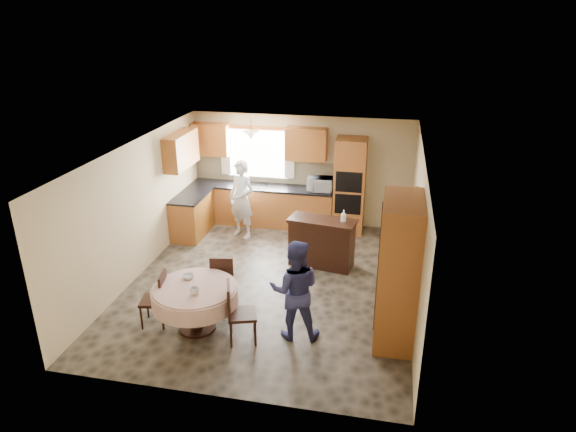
% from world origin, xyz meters
% --- Properties ---
extents(floor, '(5.00, 6.00, 0.01)m').
position_xyz_m(floor, '(0.00, 0.00, 0.00)').
color(floor, brown).
rests_on(floor, ground).
extents(ceiling, '(5.00, 6.00, 0.01)m').
position_xyz_m(ceiling, '(0.00, 0.00, 2.50)').
color(ceiling, white).
rests_on(ceiling, wall_back).
extents(wall_back, '(5.00, 0.02, 2.50)m').
position_xyz_m(wall_back, '(0.00, 3.00, 1.25)').
color(wall_back, tan).
rests_on(wall_back, floor).
extents(wall_front, '(5.00, 0.02, 2.50)m').
position_xyz_m(wall_front, '(0.00, -3.00, 1.25)').
color(wall_front, tan).
rests_on(wall_front, floor).
extents(wall_left, '(0.02, 6.00, 2.50)m').
position_xyz_m(wall_left, '(-2.50, 0.00, 1.25)').
color(wall_left, tan).
rests_on(wall_left, floor).
extents(wall_right, '(0.02, 6.00, 2.50)m').
position_xyz_m(wall_right, '(2.50, 0.00, 1.25)').
color(wall_right, tan).
rests_on(wall_right, floor).
extents(window, '(1.40, 0.03, 1.10)m').
position_xyz_m(window, '(-1.00, 2.98, 1.60)').
color(window, white).
rests_on(window, wall_back).
extents(curtain_left, '(0.22, 0.02, 1.15)m').
position_xyz_m(curtain_left, '(-1.75, 2.93, 1.65)').
color(curtain_left, white).
rests_on(curtain_left, wall_back).
extents(curtain_right, '(0.22, 0.02, 1.15)m').
position_xyz_m(curtain_right, '(-0.25, 2.93, 1.65)').
color(curtain_right, white).
rests_on(curtain_right, wall_back).
extents(base_cab_back, '(3.30, 0.60, 0.88)m').
position_xyz_m(base_cab_back, '(-0.85, 2.70, 0.44)').
color(base_cab_back, '#C46834').
rests_on(base_cab_back, floor).
extents(counter_back, '(3.30, 0.64, 0.04)m').
position_xyz_m(counter_back, '(-0.85, 2.70, 0.90)').
color(counter_back, black).
rests_on(counter_back, base_cab_back).
extents(base_cab_left, '(0.60, 1.20, 0.88)m').
position_xyz_m(base_cab_left, '(-2.20, 1.80, 0.44)').
color(base_cab_left, '#C46834').
rests_on(base_cab_left, floor).
extents(counter_left, '(0.64, 1.20, 0.04)m').
position_xyz_m(counter_left, '(-2.20, 1.80, 0.90)').
color(counter_left, black).
rests_on(counter_left, base_cab_left).
extents(backsplash, '(3.30, 0.02, 0.55)m').
position_xyz_m(backsplash, '(-0.85, 2.99, 1.18)').
color(backsplash, beige).
rests_on(backsplash, wall_back).
extents(wall_cab_left, '(0.85, 0.33, 0.72)m').
position_xyz_m(wall_cab_left, '(-2.05, 2.83, 1.91)').
color(wall_cab_left, '#B06B2C').
rests_on(wall_cab_left, wall_back).
extents(wall_cab_right, '(0.90, 0.33, 0.72)m').
position_xyz_m(wall_cab_right, '(0.15, 2.83, 1.91)').
color(wall_cab_right, '#B06B2C').
rests_on(wall_cab_right, wall_back).
extents(wall_cab_side, '(0.33, 1.20, 0.72)m').
position_xyz_m(wall_cab_side, '(-2.33, 1.80, 1.91)').
color(wall_cab_side, '#B06B2C').
rests_on(wall_cab_side, wall_left).
extents(oven_tower, '(0.66, 0.62, 2.12)m').
position_xyz_m(oven_tower, '(1.15, 2.69, 1.06)').
color(oven_tower, '#C46834').
rests_on(oven_tower, floor).
extents(oven_upper, '(0.56, 0.01, 0.45)m').
position_xyz_m(oven_upper, '(1.15, 2.38, 1.25)').
color(oven_upper, black).
rests_on(oven_upper, oven_tower).
extents(oven_lower, '(0.56, 0.01, 0.45)m').
position_xyz_m(oven_lower, '(1.15, 2.38, 0.75)').
color(oven_lower, black).
rests_on(oven_lower, oven_tower).
extents(pendant, '(0.36, 0.36, 0.18)m').
position_xyz_m(pendant, '(-1.00, 2.50, 2.12)').
color(pendant, beige).
rests_on(pendant, ceiling).
extents(sideboard, '(1.33, 0.71, 0.90)m').
position_xyz_m(sideboard, '(0.80, 0.91, 0.45)').
color(sideboard, black).
rests_on(sideboard, floor).
extents(space_heater, '(0.44, 0.39, 0.51)m').
position_xyz_m(space_heater, '(2.20, 0.10, 0.25)').
color(space_heater, black).
rests_on(space_heater, floor).
extents(cupboard, '(0.58, 1.17, 2.22)m').
position_xyz_m(cupboard, '(2.22, -1.17, 1.11)').
color(cupboard, '#C46834').
rests_on(cupboard, floor).
extents(dining_table, '(1.32, 1.32, 0.75)m').
position_xyz_m(dining_table, '(-0.79, -1.61, 0.58)').
color(dining_table, black).
rests_on(dining_table, floor).
extents(chair_left, '(0.45, 0.45, 0.90)m').
position_xyz_m(chair_left, '(-1.42, -1.60, 0.49)').
color(chair_left, black).
rests_on(chair_left, floor).
extents(chair_back, '(0.48, 0.48, 0.93)m').
position_xyz_m(chair_back, '(-0.61, -0.85, 0.51)').
color(chair_back, black).
rests_on(chair_back, floor).
extents(chair_right, '(0.53, 0.53, 0.96)m').
position_xyz_m(chair_right, '(-0.08, -1.77, 0.53)').
color(chair_right, black).
rests_on(chair_right, floor).
extents(framed_picture, '(0.06, 0.58, 0.48)m').
position_xyz_m(framed_picture, '(2.47, 0.47, 1.56)').
color(framed_picture, gold).
rests_on(framed_picture, wall_right).
extents(microwave, '(0.57, 0.41, 0.30)m').
position_xyz_m(microwave, '(0.49, 2.65, 1.07)').
color(microwave, silver).
rests_on(microwave, counter_back).
extents(person_sink, '(0.74, 0.63, 1.71)m').
position_xyz_m(person_sink, '(-1.09, 1.93, 0.86)').
color(person_sink, silver).
rests_on(person_sink, floor).
extents(person_dining, '(0.86, 0.71, 1.59)m').
position_xyz_m(person_dining, '(0.74, -1.47, 0.79)').
color(person_dining, navy).
rests_on(person_dining, floor).
extents(bowl_sideboard, '(0.31, 0.31, 0.06)m').
position_xyz_m(bowl_sideboard, '(0.53, 0.91, 0.93)').
color(bowl_sideboard, '#B2B2B2').
rests_on(bowl_sideboard, sideboard).
extents(bottle_sideboard, '(0.13, 0.13, 0.28)m').
position_xyz_m(bottle_sideboard, '(1.20, 0.91, 1.04)').
color(bottle_sideboard, silver).
rests_on(bottle_sideboard, sideboard).
extents(cup_table, '(0.18, 0.18, 0.11)m').
position_xyz_m(cup_table, '(-0.71, -1.81, 0.80)').
color(cup_table, '#B2B2B2').
rests_on(cup_table, dining_table).
extents(bowl_table, '(0.19, 0.19, 0.06)m').
position_xyz_m(bowl_table, '(-0.98, -1.39, 0.78)').
color(bowl_table, '#B2B2B2').
rests_on(bowl_table, dining_table).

